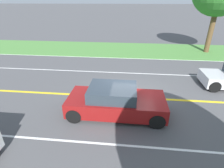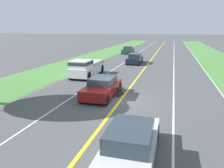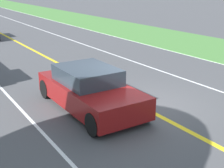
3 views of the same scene
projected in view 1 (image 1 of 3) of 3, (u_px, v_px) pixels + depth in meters
The scene contains 8 objects.
ground_plane at pixel (133, 98), 9.50m from camera, with size 400.00×400.00×0.00m, color #4C4C4F.
centre_divider_line at pixel (133, 98), 9.50m from camera, with size 0.18×160.00×0.01m, color yellow.
lane_edge_line_left at pixel (133, 58), 15.76m from camera, with size 0.14×160.00×0.01m, color white.
lane_dash_same_dir at pixel (134, 146), 6.38m from camera, with size 0.10×160.00×0.01m, color white.
lane_dash_oncoming at pixel (133, 73), 12.63m from camera, with size 0.10×160.00×0.01m, color white.
grass_verge_left at pixel (133, 50), 18.43m from camera, with size 6.00×160.00×0.03m, color #4C843D.
ego_car at pixel (115, 101), 7.95m from camera, with size 1.93×4.38×1.37m.
dog at pixel (112, 91), 9.13m from camera, with size 0.44×1.11×0.79m.
Camera 1 is at (8.29, -0.29, 4.85)m, focal length 28.00 mm.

